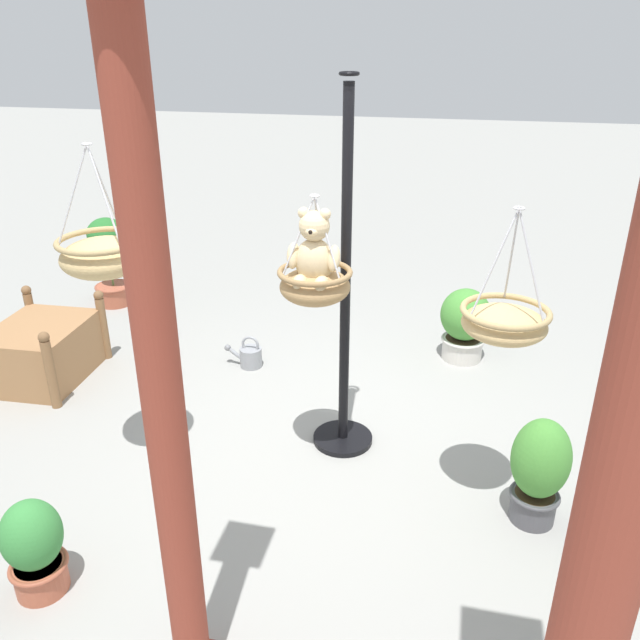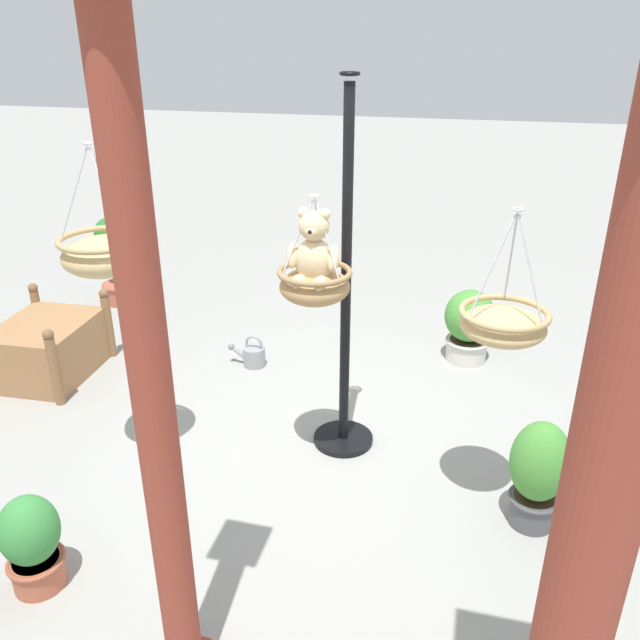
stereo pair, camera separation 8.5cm
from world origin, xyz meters
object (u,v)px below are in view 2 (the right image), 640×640
teddy_bear (314,253)px  potted_plant_tall_leafy (32,542)px  greenhouse_pillar_right (589,558)px  greenhouse_pillar_left (154,409)px  hanging_basket_right_low (104,253)px  potted_plant_small_succulent (538,472)px  hanging_basket_with_teddy (315,284)px  wooden_planter_box (47,347)px  hanging_basket_left_high (503,323)px  watering_can (253,355)px  potted_plant_conical_shrub (117,257)px  potted_plant_fern_front (469,324)px  display_pole_central (345,343)px

teddy_bear → potted_plant_tall_leafy: teddy_bear is taller
teddy_bear → greenhouse_pillar_right: 2.56m
greenhouse_pillar_right → greenhouse_pillar_left: bearing=-14.8°
hanging_basket_right_low → potted_plant_small_succulent: size_ratio=1.11×
hanging_basket_with_teddy → wooden_planter_box: 2.87m
hanging_basket_left_high → greenhouse_pillar_right: (-0.18, 1.98, 0.20)m
hanging_basket_right_low → watering_can: 2.15m
potted_plant_tall_leafy → potted_plant_conical_shrub: (1.67, -3.76, 0.24)m
potted_plant_fern_front → potted_plant_tall_leafy: bearing=56.7°
hanging_basket_with_teddy → potted_plant_conical_shrub: bearing=-38.6°
hanging_basket_with_teddy → hanging_basket_right_low: size_ratio=0.86×
display_pole_central → greenhouse_pillar_left: (0.30, 2.06, 0.68)m
display_pole_central → hanging_basket_right_low: (1.40, 0.59, 0.73)m
teddy_bear → hanging_basket_right_low: bearing=14.3°
greenhouse_pillar_left → potted_plant_tall_leafy: (1.03, -0.33, -1.20)m
hanging_basket_right_low → potted_plant_conical_shrub: size_ratio=0.82×
display_pole_central → greenhouse_pillar_left: bearing=81.7°
display_pole_central → greenhouse_pillar_right: bearing=115.8°
display_pole_central → potted_plant_conical_shrub: display_pole_central is taller
teddy_bear → hanging_basket_right_low: hanging_basket_right_low is taller
hanging_basket_left_high → potted_plant_small_succulent: hanging_basket_left_high is taller
hanging_basket_with_teddy → potted_plant_conical_shrub: (2.85, -2.27, -0.80)m
hanging_basket_with_teddy → teddy_bear: hanging_basket_with_teddy is taller
hanging_basket_with_teddy → potted_plant_tall_leafy: size_ratio=1.19×
hanging_basket_right_low → wooden_planter_box: size_ratio=0.80×
hanging_basket_right_low → greenhouse_pillar_right: greenhouse_pillar_right is taller
display_pole_central → watering_can: size_ratio=7.37×
potted_plant_small_succulent → watering_can: 2.82m
hanging_basket_with_teddy → potted_plant_fern_front: hanging_basket_with_teddy is taller
watering_can → hanging_basket_left_high: bearing=145.1°
hanging_basket_left_high → potted_plant_fern_front: bearing=-84.9°
hanging_basket_left_high → greenhouse_pillar_right: 2.00m
greenhouse_pillar_right → potted_plant_small_succulent: 2.20m
display_pole_central → teddy_bear: bearing=61.2°
greenhouse_pillar_left → potted_plant_conical_shrub: 4.99m
display_pole_central → greenhouse_pillar_left: size_ratio=0.83×
wooden_planter_box → greenhouse_pillar_right: bearing=144.4°
potted_plant_fern_front → potted_plant_conical_shrub: potted_plant_conical_shrub is taller
wooden_planter_box → potted_plant_small_succulent: 4.16m
potted_plant_fern_front → watering_can: (1.88, 0.59, -0.26)m
teddy_bear → potted_plant_conical_shrub: 3.80m
teddy_bear → hanging_basket_right_low: (1.25, 0.32, -0.00)m
hanging_basket_with_teddy → greenhouse_pillar_left: bearing=85.3°
display_pole_central → hanging_basket_with_teddy: bearing=59.0°
hanging_basket_left_high → greenhouse_pillar_left: greenhouse_pillar_left is taller
hanging_basket_right_low → wooden_planter_box: (1.34, -0.96, -1.28)m
hanging_basket_with_teddy → hanging_basket_left_high: hanging_basket_left_high is taller
greenhouse_pillar_left → display_pole_central: bearing=-98.3°
greenhouse_pillar_right → potted_plant_small_succulent: bearing=-93.7°
greenhouse_pillar_left → greenhouse_pillar_right: size_ratio=1.00×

